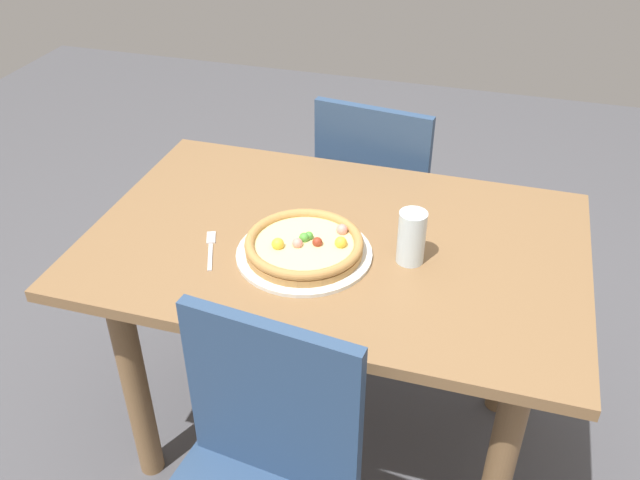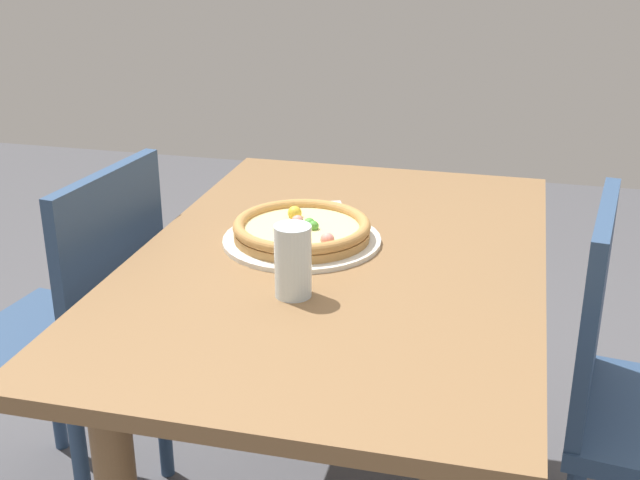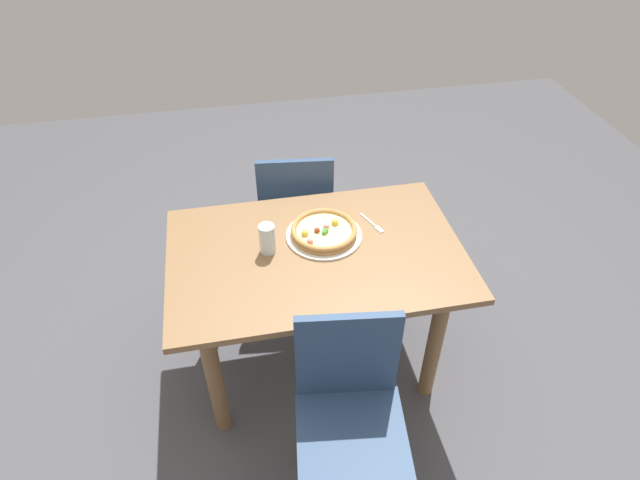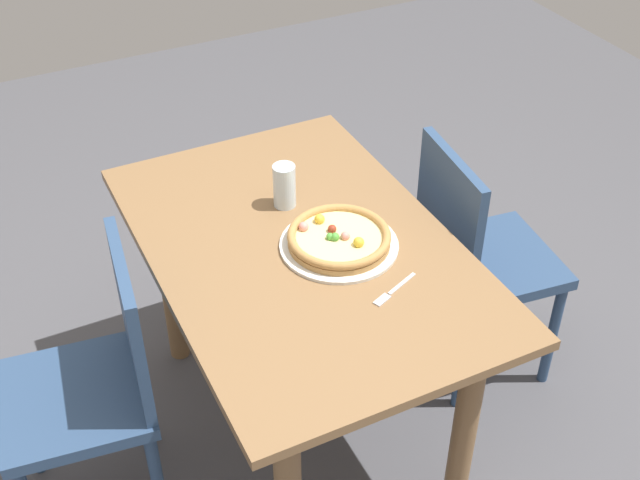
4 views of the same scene
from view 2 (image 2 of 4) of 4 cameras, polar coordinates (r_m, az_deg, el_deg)
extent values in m
cube|color=olive|center=(1.69, 1.29, -1.57)|extent=(1.25, 0.82, 0.03)
cylinder|color=olive|center=(2.34, -2.63, -4.73)|extent=(0.07, 0.07, 0.72)
cylinder|color=olive|center=(2.26, 10.76, -6.15)|extent=(0.07, 0.07, 0.72)
cylinder|color=navy|center=(2.40, -17.84, -9.09)|extent=(0.04, 0.04, 0.44)
cylinder|color=navy|center=(2.22, -10.77, -11.00)|extent=(0.04, 0.04, 0.44)
cube|color=navy|center=(2.08, -17.71, -6.67)|extent=(0.44, 0.44, 0.04)
cube|color=navy|center=(1.87, -14.03, -1.60)|extent=(0.38, 0.07, 0.42)
cylinder|color=navy|center=(2.09, 17.50, -14.12)|extent=(0.04, 0.04, 0.44)
cube|color=navy|center=(1.71, 18.27, -4.49)|extent=(0.38, 0.08, 0.42)
cylinder|color=silver|center=(1.75, -1.25, 0.00)|extent=(0.33, 0.33, 0.01)
cylinder|color=#B78447|center=(1.75, -1.25, 0.43)|extent=(0.29, 0.29, 0.02)
cylinder|color=beige|center=(1.74, -1.26, 0.79)|extent=(0.25, 0.25, 0.01)
torus|color=#B78447|center=(1.74, -1.26, 1.01)|extent=(0.29, 0.29, 0.02)
sphere|color=#4C9E38|center=(1.74, -0.74, 1.12)|extent=(0.03, 0.03, 0.03)
sphere|color=#E58C7F|center=(1.65, 0.51, 0.03)|extent=(0.03, 0.03, 0.03)
sphere|color=#E58C7F|center=(1.75, -1.55, 1.30)|extent=(0.03, 0.03, 0.03)
sphere|color=gold|center=(1.80, -1.75, 1.87)|extent=(0.03, 0.03, 0.03)
sphere|color=maroon|center=(1.71, -1.35, 0.73)|extent=(0.03, 0.03, 0.03)
sphere|color=gold|center=(1.66, -1.46, 0.07)|extent=(0.03, 0.03, 0.03)
sphere|color=#4C9E38|center=(1.73, -0.45, 0.97)|extent=(0.02, 0.02, 0.02)
cube|color=silver|center=(1.97, -1.70, 2.42)|extent=(0.05, 0.11, 0.00)
cube|color=silver|center=(1.98, 0.74, 2.54)|extent=(0.04, 0.05, 0.00)
cylinder|color=silver|center=(1.49, -1.87, -1.46)|extent=(0.07, 0.07, 0.14)
camera|label=1|loc=(2.09, -46.86, 24.48)|focal=38.09mm
camera|label=3|loc=(1.98, 73.49, 33.57)|focal=30.01mm
camera|label=4|loc=(3.29, 25.44, 33.75)|focal=46.35mm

